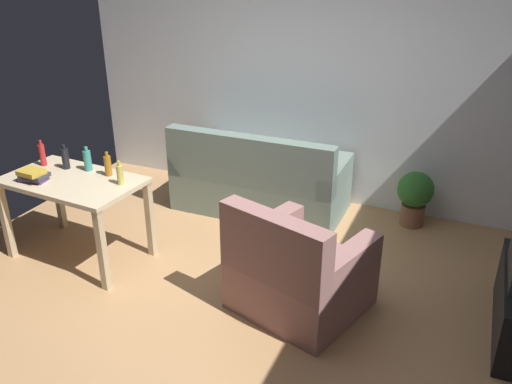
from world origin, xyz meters
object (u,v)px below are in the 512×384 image
object	(u,v)px
bottle_red	(42,155)
bottle_dark	(65,158)
armchair	(297,273)
bottle_amber	(108,165)
potted_plant	(415,195)
book_stack	(33,175)
desk	(74,190)
bottle_squat	(120,174)
couch	(259,184)
bottle_tall	(88,160)

from	to	relation	value
bottle_red	bottle_dark	distance (m)	0.24
armchair	bottle_red	bearing A→B (deg)	14.37
armchair	bottle_amber	xyz separation A→B (m)	(-1.81, 0.18, 0.53)
potted_plant	book_stack	world-z (taller)	book_stack
armchair	book_stack	size ratio (longest dim) A/B	4.39
bottle_dark	book_stack	bearing A→B (deg)	-100.13
potted_plant	bottle_amber	distance (m)	2.97
desk	bottle_dark	world-z (taller)	bottle_dark
armchair	desk	bearing A→B (deg)	17.91
bottle_squat	book_stack	world-z (taller)	bottle_squat
couch	bottle_tall	distance (m)	1.78
bottle_amber	bottle_tall	bearing A→B (deg)	173.74
bottle_amber	book_stack	distance (m)	0.63
book_stack	armchair	bearing A→B (deg)	4.37
bottle_dark	bottle_tall	world-z (taller)	bottle_dark
potted_plant	bottle_dark	bearing A→B (deg)	-150.74
desk	potted_plant	xyz separation A→B (m)	(2.69, 1.80, -0.32)
desk	bottle_squat	bearing A→B (deg)	13.63
bottle_dark	book_stack	world-z (taller)	bottle_dark
bottle_tall	bottle_amber	bearing A→B (deg)	-6.26
bottle_red	couch	bearing A→B (deg)	40.20
bottle_red	book_stack	bearing A→B (deg)	-60.17
desk	bottle_squat	world-z (taller)	bottle_squat
book_stack	bottle_red	bearing A→B (deg)	119.83
bottle_squat	bottle_tall	bearing A→B (deg)	162.44
couch	bottle_dark	size ratio (longest dim) A/B	7.74
couch	bottle_squat	bearing A→B (deg)	64.60
potted_plant	couch	bearing A→B (deg)	-168.68
couch	armchair	size ratio (longest dim) A/B	1.59
bottle_red	bottle_amber	xyz separation A→B (m)	(0.69, 0.04, -0.01)
couch	bottle_red	bearing A→B (deg)	40.20
potted_plant	bottle_amber	xyz separation A→B (m)	(-2.44, -1.60, 0.52)
potted_plant	bottle_dark	xyz separation A→B (m)	(-2.89, -1.62, 0.53)
desk	bottle_amber	xyz separation A→B (m)	(0.25, 0.19, 0.20)
armchair	bottle_dark	size ratio (longest dim) A/B	4.86
bottle_red	bottle_tall	bearing A→B (deg)	8.32
bottle_amber	book_stack	xyz separation A→B (m)	(-0.51, -0.36, -0.04)
bottle_squat	armchair	bearing A→B (deg)	-2.25
bottle_amber	bottle_squat	size ratio (longest dim) A/B	1.05
couch	potted_plant	world-z (taller)	couch
armchair	bottle_dark	xyz separation A→B (m)	(-2.27, 0.16, 0.54)
bottle_tall	book_stack	size ratio (longest dim) A/B	0.88
armchair	book_stack	distance (m)	2.38
couch	bottle_dark	world-z (taller)	bottle_dark
bottle_tall	bottle_dark	bearing A→B (deg)	-168.23
couch	bottle_red	xyz separation A→B (m)	(-1.58, -1.33, 0.56)
bottle_tall	couch	bearing A→B (deg)	48.43
couch	bottle_tall	bearing A→B (deg)	48.43
desk	potted_plant	distance (m)	3.25
potted_plant	bottle_squat	bearing A→B (deg)	-142.35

